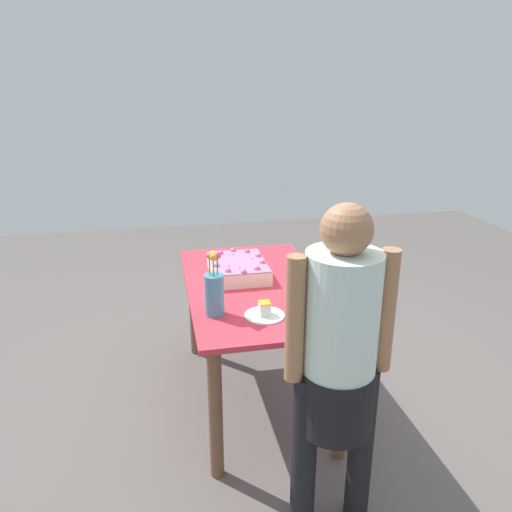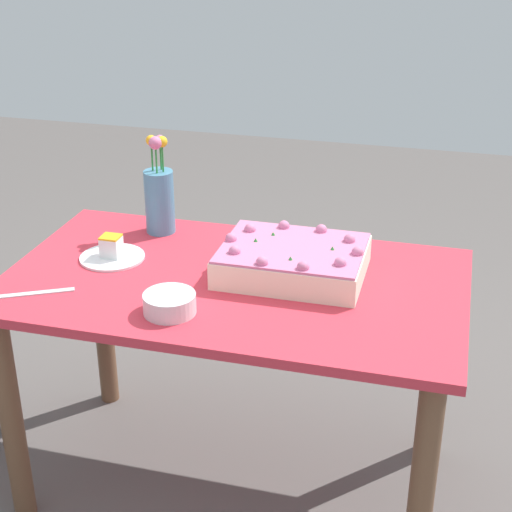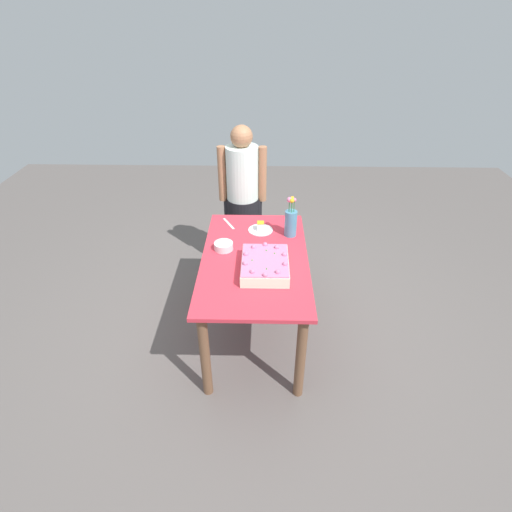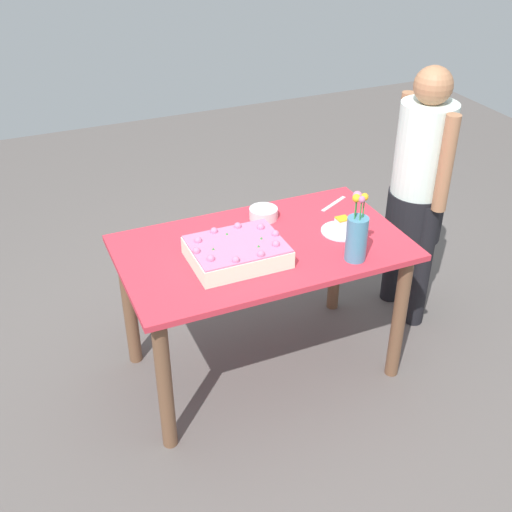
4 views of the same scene
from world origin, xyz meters
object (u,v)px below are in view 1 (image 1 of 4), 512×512
object	(u,v)px
serving_plate_with_slice	(265,312)
flower_vase	(214,291)
cake_knife	(324,320)
sheet_cake	(238,268)
fruit_bowl	(301,284)
person_standing	(339,357)

from	to	relation	value
serving_plate_with_slice	flower_vase	size ratio (longest dim) A/B	0.60
serving_plate_with_slice	cake_knife	bearing A→B (deg)	68.32
flower_vase	cake_knife	bearing A→B (deg)	70.85
sheet_cake	serving_plate_with_slice	distance (m)	0.58
cake_knife	fruit_bowl	size ratio (longest dim) A/B	1.44
sheet_cake	cake_knife	xyz separation A→B (m)	(0.69, 0.32, -0.05)
sheet_cake	fruit_bowl	world-z (taller)	sheet_cake
serving_plate_with_slice	cake_knife	size ratio (longest dim) A/B	0.97
fruit_bowl	cake_knife	bearing A→B (deg)	-0.74
flower_vase	fruit_bowl	bearing A→B (deg)	113.65
serving_plate_with_slice	person_standing	xyz separation A→B (m)	(0.58, 0.18, 0.06)
cake_knife	person_standing	world-z (taller)	person_standing
cake_knife	person_standing	xyz separation A→B (m)	(0.47, -0.10, 0.08)
serving_plate_with_slice	sheet_cake	bearing A→B (deg)	-176.17
fruit_bowl	serving_plate_with_slice	bearing A→B (deg)	-43.11
flower_vase	person_standing	distance (m)	0.78
cake_knife	person_standing	size ratio (longest dim) A/B	0.14
serving_plate_with_slice	fruit_bowl	xyz separation A→B (m)	(-0.30, 0.28, 0.01)
sheet_cake	person_standing	size ratio (longest dim) A/B	0.29
sheet_cake	person_standing	world-z (taller)	person_standing
cake_knife	sheet_cake	bearing A→B (deg)	-3.38
serving_plate_with_slice	cake_knife	distance (m)	0.30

